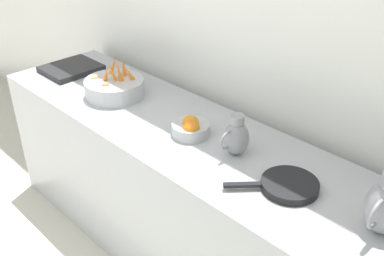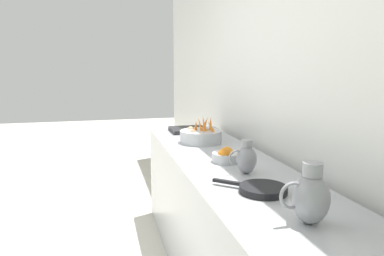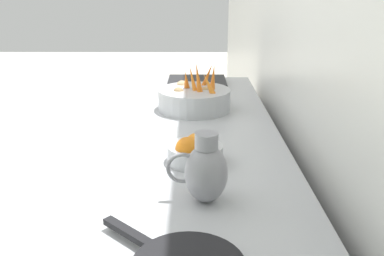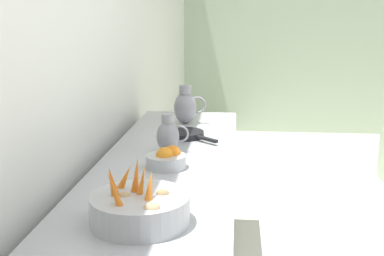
% 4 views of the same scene
% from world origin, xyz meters
% --- Properties ---
extents(tile_wall_left, '(0.10, 8.60, 3.00)m').
position_xyz_m(tile_wall_left, '(-1.95, 0.78, 1.50)').
color(tile_wall_left, white).
rests_on(tile_wall_left, ground_plane).
extents(prep_counter, '(0.67, 2.73, 0.88)m').
position_xyz_m(prep_counter, '(-1.51, 0.28, 0.44)').
color(prep_counter, '#ADAFB5').
rests_on(prep_counter, ground_plane).
extents(vegetable_colander, '(0.34, 0.34, 0.23)m').
position_xyz_m(vegetable_colander, '(-1.49, -0.35, 0.94)').
color(vegetable_colander, '#ADAFB5').
rests_on(vegetable_colander, prep_counter).
extents(orange_bowl, '(0.19, 0.19, 0.10)m').
position_xyz_m(orange_bowl, '(-1.49, 0.28, 0.93)').
color(orange_bowl, '#ADAFB5').
rests_on(orange_bowl, prep_counter).
extents(metal_pitcher_short, '(0.17, 0.12, 0.20)m').
position_xyz_m(metal_pitcher_short, '(-1.52, 0.55, 0.97)').
color(metal_pitcher_short, gray).
rests_on(metal_pitcher_short, prep_counter).
extents(counter_sink_basin, '(0.34, 0.30, 0.04)m').
position_xyz_m(counter_sink_basin, '(-1.51, -0.85, 0.90)').
color(counter_sink_basin, '#232326').
rests_on(counter_sink_basin, prep_counter).
extents(skillet_on_counter, '(0.33, 0.31, 0.03)m').
position_xyz_m(skillet_on_counter, '(-1.47, 0.88, 0.90)').
color(skillet_on_counter, black).
rests_on(skillet_on_counter, prep_counter).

